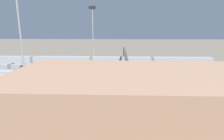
{
  "coord_description": "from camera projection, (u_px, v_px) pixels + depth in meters",
  "views": [
    {
      "loc": [
        -1.59,
        60.71,
        16.9
      ],
      "look_at": [
        0.69,
        -0.57,
        2.5
      ],
      "focal_mm": 29.58,
      "sensor_mm": 36.0,
      "label": 1
    }
  ],
  "objects": [
    {
      "name": "track_bed_5",
      "position": [
        113.0,
        89.0,
        50.81
      ],
      "size": [
        140.0,
        2.8,
        0.12
      ],
      "primitive_type": "cube",
      "color": "#4C443D",
      "rests_on": "ground_plane"
    },
    {
      "name": "track_bed_0",
      "position": [
        115.0,
        69.0,
        75.13
      ],
      "size": [
        140.0,
        2.8,
        0.12
      ],
      "primitive_type": "cube",
      "color": "#4C443D",
      "rests_on": "ground_plane"
    },
    {
      "name": "ground_plane",
      "position": [
        114.0,
        78.0,
        62.99
      ],
      "size": [
        400.0,
        400.0,
        0.0
      ],
      "primitive_type": "plane",
      "color": "#756B5B"
    },
    {
      "name": "light_mast_0",
      "position": [
        93.0,
        29.0,
        74.26
      ],
      "size": [
        2.8,
        0.7,
        24.88
      ],
      "color": "#9EA0A5",
      "rests_on": "ground_plane"
    },
    {
      "name": "train_on_track_0",
      "position": [
        92.0,
        63.0,
        74.89
      ],
      "size": [
        95.6,
        3.06,
        5.0
      ],
      "color": "silver",
      "rests_on": "ground_plane"
    },
    {
      "name": "train_on_track_4",
      "position": [
        130.0,
        78.0,
        55.05
      ],
      "size": [
        95.6,
        3.0,
        3.8
      ],
      "color": "silver",
      "rests_on": "ground_plane"
    },
    {
      "name": "train_on_track_3",
      "position": [
        140.0,
        73.0,
        59.76
      ],
      "size": [
        10.0,
        3.0,
        5.0
      ],
      "color": "#D85914",
      "rests_on": "ground_plane"
    },
    {
      "name": "track_bed_1",
      "position": [
        114.0,
        72.0,
        70.27
      ],
      "size": [
        140.0,
        2.8,
        0.12
      ],
      "primitive_type": "cube",
      "color": "#4C443D",
      "rests_on": "ground_plane"
    },
    {
      "name": "track_bed_3",
      "position": [
        114.0,
        79.0,
        60.54
      ],
      "size": [
        140.0,
        2.8,
        0.12
      ],
      "primitive_type": "cube",
      "color": "#3D3833",
      "rests_on": "ground_plane"
    },
    {
      "name": "train_on_track_5",
      "position": [
        74.0,
        82.0,
        50.76
      ],
      "size": [
        47.2,
        3.06,
        3.8
      ],
      "color": "#B7BABF",
      "rests_on": "ground_plane"
    },
    {
      "name": "train_on_track_2",
      "position": [
        113.0,
        70.0,
        64.98
      ],
      "size": [
        119.8,
        3.06,
        3.8
      ],
      "color": "#B7BABF",
      "rests_on": "ground_plane"
    },
    {
      "name": "signal_gantry",
      "position": [
        125.0,
        56.0,
        61.13
      ],
      "size": [
        0.7,
        30.0,
        8.8
      ],
      "color": "#4C4742",
      "rests_on": "ground_plane"
    },
    {
      "name": "track_bed_4",
      "position": [
        113.0,
        84.0,
        55.68
      ],
      "size": [
        140.0,
        2.8,
        0.12
      ],
      "primitive_type": "cube",
      "color": "#3D3833",
      "rests_on": "ground_plane"
    },
    {
      "name": "light_mast_1",
      "position": [
        18.0,
        18.0,
        44.26
      ],
      "size": [
        2.8,
        0.7,
        30.16
      ],
      "color": "#9EA0A5",
      "rests_on": "ground_plane"
    },
    {
      "name": "track_bed_2",
      "position": [
        114.0,
        75.0,
        65.4
      ],
      "size": [
        140.0,
        2.8,
        0.12
      ],
      "primitive_type": "cube",
      "color": "#3D3833",
      "rests_on": "ground_plane"
    }
  ]
}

